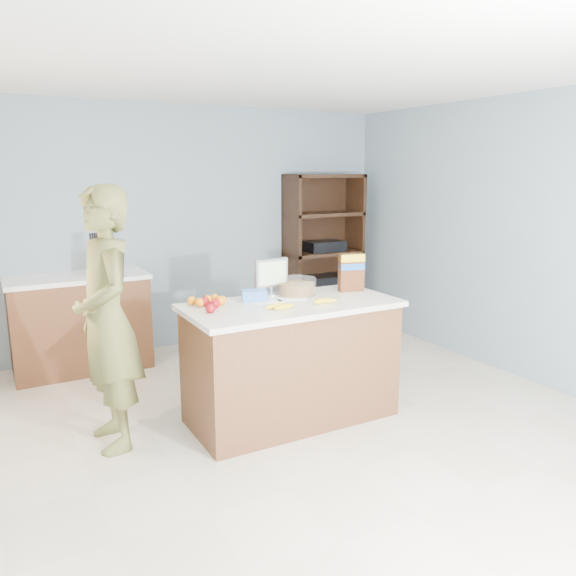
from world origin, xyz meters
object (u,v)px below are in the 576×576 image
person (107,319)px  cereal_box (351,270)px  shelving_unit (321,255)px  tv (271,274)px  counter_peninsula (291,366)px

person → cereal_box: person is taller
shelving_unit → cereal_box: 2.15m
person → tv: size_ratio=6.25×
shelving_unit → counter_peninsula: bearing=-127.1°
counter_peninsula → tv: tv is taller
tv → cereal_box: (0.62, -0.19, 0.02)m
cereal_box → counter_peninsula: bearing=-168.9°
shelving_unit → person: size_ratio=1.02×
counter_peninsula → tv: size_ratio=5.53×
tv → counter_peninsula: bearing=-89.2°
person → tv: 1.27m
counter_peninsula → shelving_unit: shelving_unit is taller
counter_peninsula → cereal_box: size_ratio=5.21×
cereal_box → shelving_unit: bearing=64.1°
tv → cereal_box: size_ratio=0.94×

